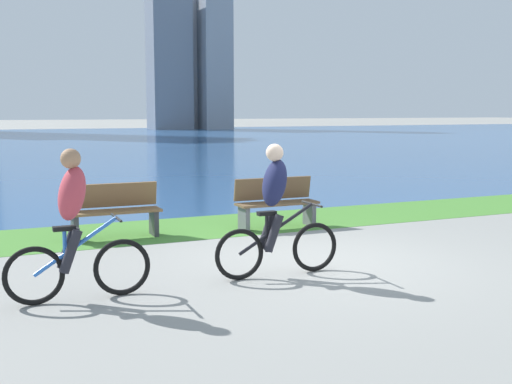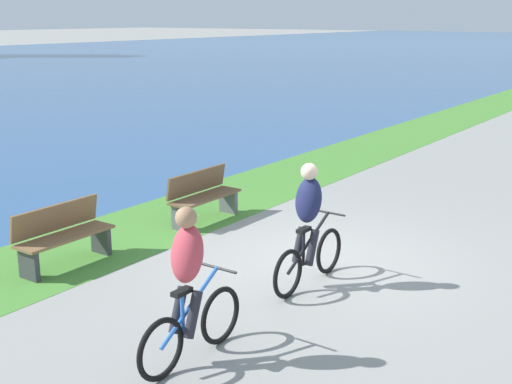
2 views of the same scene
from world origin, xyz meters
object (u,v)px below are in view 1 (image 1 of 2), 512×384
cyclist_lead (276,211)px  bench_near_path (114,211)px  cyclist_trailing (74,226)px  bench_far_along_path (276,203)px

cyclist_lead → bench_near_path: bearing=112.9°
cyclist_trailing → bench_far_along_path: (3.94, 3.09, -0.39)m
bench_near_path → cyclist_trailing: bearing=-108.0°
cyclist_lead → cyclist_trailing: cyclist_trailing is taller
bench_near_path → bench_far_along_path: (2.85, -0.26, 0.00)m
cyclist_lead → bench_far_along_path: (1.46, 3.03, -0.39)m
cyclist_lead → bench_far_along_path: bearing=64.2°
cyclist_lead → bench_near_path: 3.59m
bench_near_path → bench_far_along_path: 2.86m
bench_near_path → bench_far_along_path: same height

